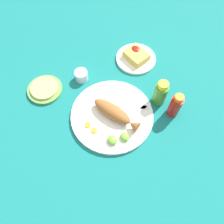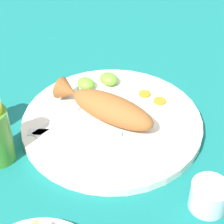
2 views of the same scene
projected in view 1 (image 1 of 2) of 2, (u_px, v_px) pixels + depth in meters
ground_plane at (112, 116)px, 0.99m from camera, size 4.00×4.00×0.00m
main_plate at (112, 115)px, 0.98m from camera, size 0.37×0.37×0.02m
fried_fish at (115, 113)px, 0.94m from camera, size 0.23×0.11×0.05m
fork_near at (131, 106)px, 0.99m from camera, size 0.14×0.14×0.00m
fork_far at (134, 116)px, 0.96m from camera, size 0.03×0.19×0.00m
carrot_slice_near at (88, 125)px, 0.94m from camera, size 0.03×0.03×0.00m
carrot_slice_mid at (94, 131)px, 0.93m from camera, size 0.03×0.03×0.00m
lime_wedge_main at (112, 140)px, 0.90m from camera, size 0.04×0.04×0.02m
lime_wedge_side at (125, 137)px, 0.91m from camera, size 0.04×0.04×0.02m
hot_sauce_bottle_red at (175, 106)px, 0.94m from camera, size 0.05×0.05×0.13m
hot_sauce_bottle_green at (160, 93)px, 0.97m from camera, size 0.06×0.06×0.14m
salt_cup at (81, 76)px, 1.07m from camera, size 0.06×0.06×0.05m
side_plate_fries at (136, 59)px, 1.14m from camera, size 0.21×0.21×0.01m
fries_pile at (136, 55)px, 1.12m from camera, size 0.11×0.09×0.04m
tortilla_plate at (45, 90)px, 1.05m from camera, size 0.17×0.17×0.01m
tortilla_stack at (44, 88)px, 1.04m from camera, size 0.13×0.13×0.01m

